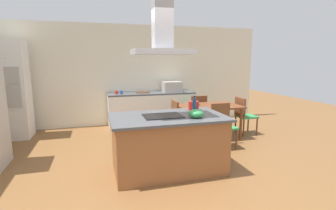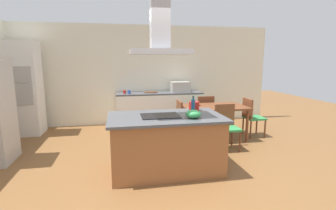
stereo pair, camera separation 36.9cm
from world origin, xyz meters
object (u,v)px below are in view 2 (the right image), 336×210
olive_oil_bottle (193,107)px  chair_facing_back_wall (204,111)px  coffee_mug_blue (129,92)px  wall_oven_stack (24,89)px  countertop_microwave (180,87)px  mixing_bowl (193,114)px  cooktop (160,116)px  chair_at_left_end (175,118)px  coffee_mug_red (125,92)px  chair_at_right_end (251,115)px  range_hood (160,37)px  dining_table (214,110)px  cutting_board (151,92)px  chair_facing_island (226,124)px  tea_kettle (194,106)px

olive_oil_bottle → chair_facing_back_wall: size_ratio=0.34×
coffee_mug_blue → wall_oven_stack: 2.46m
countertop_microwave → coffee_mug_blue: countertop_microwave is taller
mixing_bowl → countertop_microwave: 3.17m
mixing_bowl → countertop_microwave: (0.57, 3.12, 0.08)m
olive_oil_bottle → countertop_microwave: bearing=80.3°
cooktop → chair_at_left_end: 1.60m
mixing_bowl → coffee_mug_red: (-0.94, 3.08, -0.02)m
coffee_mug_blue → wall_oven_stack: bearing=-176.4°
coffee_mug_blue → wall_oven_stack: (-2.45, -0.15, 0.16)m
countertop_microwave → chair_at_right_end: bearing=-46.6°
cooktop → mixing_bowl: mixing_bowl is taller
cooktop → range_hood: 1.20m
coffee_mug_red → range_hood: range_hood is taller
dining_table → coffee_mug_blue: bearing=143.5°
chair_facing_back_wall → coffee_mug_blue: bearing=159.4°
wall_oven_stack → dining_table: bearing=-15.6°
cutting_board → chair_facing_island: 2.52m
countertop_microwave → coffee_mug_blue: 1.40m
dining_table → chair_facing_island: 0.68m
range_hood → chair_facing_back_wall: bearing=55.1°
mixing_bowl → range_hood: range_hood is taller
countertop_microwave → chair_facing_island: (0.44, -2.10, -0.53)m
coffee_mug_blue → chair_facing_back_wall: 2.00m
cutting_board → wall_oven_stack: size_ratio=0.15×
chair_facing_back_wall → chair_at_right_end: size_ratio=1.00×
tea_kettle → olive_oil_bottle: (-0.11, -0.31, 0.05)m
countertop_microwave → chair_at_right_end: 2.04m
coffee_mug_red → chair_at_right_end: size_ratio=0.10×
countertop_microwave → chair_at_left_end: bearing=-108.3°
tea_kettle → range_hood: size_ratio=0.26×
coffee_mug_blue → dining_table: bearing=-36.5°
coffee_mug_red → wall_oven_stack: bearing=-175.2°
tea_kettle → wall_oven_stack: 4.17m
dining_table → chair_at_right_end: bearing=0.0°
range_hood → chair_facing_island: bearing=28.0°
dining_table → chair_facing_island: (0.00, -0.67, -0.16)m
coffee_mug_blue → cooktop: bearing=-82.7°
cooktop → countertop_microwave: countertop_microwave is taller
wall_oven_stack → chair_facing_back_wall: bearing=-7.1°
mixing_bowl → cutting_board: size_ratio=0.69×
cooktop → chair_at_right_end: bearing=31.2°
chair_facing_back_wall → chair_facing_island: bearing=-90.0°
cutting_board → chair_at_right_end: 2.65m
cutting_board → chair_at_right_end: bearing=-34.4°
olive_oil_bottle → range_hood: size_ratio=0.33×
coffee_mug_blue → wall_oven_stack: wall_oven_stack is taller
cutting_board → chair_at_right_end: size_ratio=0.38×
dining_table → chair_facing_island: bearing=-90.0°
mixing_bowl → chair_at_right_end: bearing=41.2°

